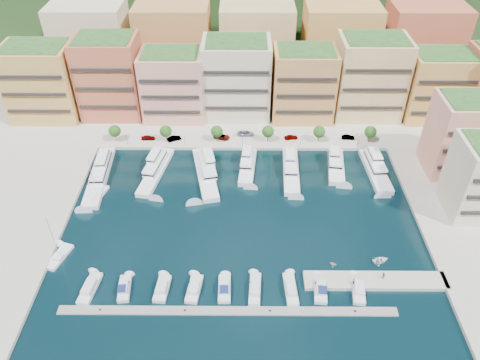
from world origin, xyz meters
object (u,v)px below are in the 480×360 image
at_px(car_1, 174,138).
at_px(tree_5, 370,132).
at_px(lamppost_4, 359,138).
at_px(cruiser_2, 162,289).
at_px(car_3, 246,133).
at_px(yacht_2, 206,170).
at_px(cruiser_5, 255,289).
at_px(person_0, 354,281).
at_px(yacht_3, 248,164).
at_px(cruiser_0, 90,289).
at_px(cruiser_4, 224,289).
at_px(yacht_0, 100,173).
at_px(tree_2, 217,131).
at_px(yacht_1, 156,169).
at_px(tree_1, 166,131).
at_px(cruiser_3, 194,289).
at_px(car_4, 291,137).
at_px(lamppost_1, 184,138).
at_px(yacht_5, 336,164).
at_px(lamppost_3, 300,138).
at_px(cruiser_8, 358,290).
at_px(tender_1, 333,264).
at_px(cruiser_6, 291,290).
at_px(sailboat_0, 59,257).
at_px(sailboat_2, 97,197).
at_px(cruiser_1, 124,289).
at_px(car_0, 148,138).
at_px(cruiser_7, 320,290).
at_px(lamppost_2, 242,138).
at_px(person_1, 383,275).
at_px(tree_3, 268,132).
at_px(yacht_6, 375,168).
at_px(tree_0, 115,131).
at_px(tree_4, 319,132).
at_px(lamppost_0, 126,138).

bearing_deg(car_1, tree_5, -113.88).
bearing_deg(lamppost_4, cruiser_2, -133.84).
bearing_deg(car_3, cruiser_2, 159.70).
distance_m(yacht_2, cruiser_5, 44.62).
bearing_deg(person_0, yacht_3, 18.99).
relative_size(cruiser_0, cruiser_4, 1.22).
distance_m(yacht_0, yacht_3, 43.01).
xyz_separation_m(tree_2, yacht_1, (-17.24, -14.93, -3.65)).
bearing_deg(yacht_3, yacht_2, -165.48).
height_order(tree_1, cruiser_3, tree_1).
bearing_deg(cruiser_2, car_4, 60.99).
bearing_deg(lamppost_1, lamppost_4, 0.00).
bearing_deg(yacht_5, lamppost_4, 50.05).
bearing_deg(lamppost_3, lamppost_1, 180.00).
distance_m(cruiser_8, tender_1, 8.80).
distance_m(tree_5, cruiser_6, 65.16).
relative_size(cruiser_5, car_3, 1.67).
height_order(yacht_0, sailboat_0, sailboat_0).
height_order(cruiser_4, sailboat_2, sailboat_2).
relative_size(yacht_1, cruiser_3, 2.93).
relative_size(cruiser_8, sailboat_0, 0.61).
distance_m(cruiser_1, car_0, 59.21).
relative_size(lamppost_1, cruiser_7, 0.55).
relative_size(lamppost_2, car_1, 0.96).
relative_size(cruiser_2, person_1, 4.09).
bearing_deg(tree_2, tender_1, -59.85).
xyz_separation_m(person_0, person_1, (6.81, 1.60, 0.14)).
relative_size(tree_3, car_1, 1.30).
distance_m(tree_3, car_4, 8.26).
distance_m(yacht_6, cruiser_1, 78.47).
xyz_separation_m(yacht_2, person_1, (42.26, -39.50, 0.70)).
distance_m(tree_2, lamppost_4, 44.07).
relative_size(lamppost_3, sailboat_0, 0.32).
height_order(yacht_6, cruiser_0, yacht_6).
bearing_deg(cruiser_1, cruiser_8, 0.01).
height_order(tree_0, car_1, tree_0).
xyz_separation_m(yacht_1, cruiser_4, (21.43, -43.16, -0.52)).
distance_m(tree_5, tender_1, 53.98).
relative_size(lamppost_3, lamppost_4, 1.00).
height_order(yacht_1, person_1, yacht_1).
height_order(lamppost_2, yacht_6, yacht_6).
relative_size(cruiser_5, cruiser_7, 1.15).
xyz_separation_m(tree_4, cruiser_1, (-49.91, -58.09, -4.17)).
height_order(lamppost_2, cruiser_3, lamppost_2).
distance_m(yacht_0, car_0, 21.11).
height_order(lamppost_0, cruiser_0, lamppost_0).
bearing_deg(cruiser_8, lamppost_4, 79.55).
height_order(tree_0, cruiser_8, tree_0).
distance_m(person_0, person_1, 7.00).
distance_m(yacht_2, car_0, 25.50).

